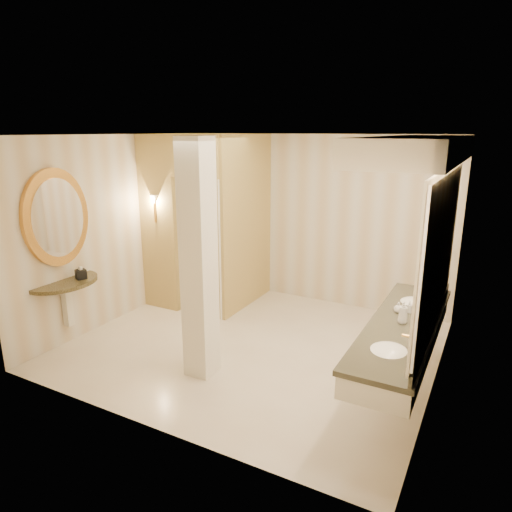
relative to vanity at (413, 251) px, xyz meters
The scene contains 16 objects.
floor 2.59m from the vanity, 168.58° to the left, with size 4.50×4.50×0.00m, color silver.
ceiling 2.29m from the vanity, 168.58° to the left, with size 4.50×4.50×0.00m, color silver.
wall_back 3.12m from the vanity, 129.51° to the left, with size 4.50×0.02×2.70m, color beige.
wall_front 2.56m from the vanity, 141.05° to the right, with size 4.50×0.02×2.70m, color beige.
wall_left 4.26m from the vanity, behind, with size 0.02×4.00×2.70m, color beige.
wall_right 0.56m from the vanity, 55.93° to the left, with size 0.02×4.00×2.70m, color beige.
toilet_closet 3.41m from the vanity, 156.41° to the left, with size 1.50×1.55×2.70m.
wall_sconce 3.99m from the vanity, 168.00° to the left, with size 0.14×0.14×0.42m.
vanity is the anchor object (origin of this frame).
console_shelf 4.26m from the vanity, behind, with size 0.95×0.95×1.93m.
pillar 2.25m from the vanity, 167.03° to the right, with size 0.31×0.31×2.70m, color silver.
tissue_box 4.13m from the vanity, behind, with size 0.12×0.12×0.12m, color black.
toilet 4.16m from the vanity, 147.29° to the left, with size 0.46×0.81×0.82m, color white.
soap_bottle_a 0.76m from the vanity, 95.79° to the left, with size 0.06×0.06×0.13m, color beige.
soap_bottle_b 0.75m from the vanity, 118.40° to the left, with size 0.09×0.09×0.12m, color silver.
soap_bottle_c 0.64m from the vanity, 160.48° to the right, with size 0.09×0.09×0.24m, color #C6B28C.
Camera 1 is at (2.64, -4.86, 2.75)m, focal length 32.00 mm.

